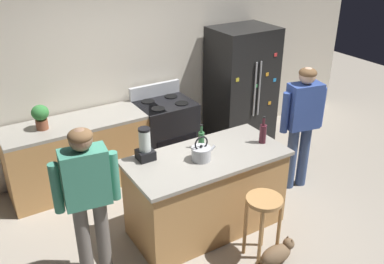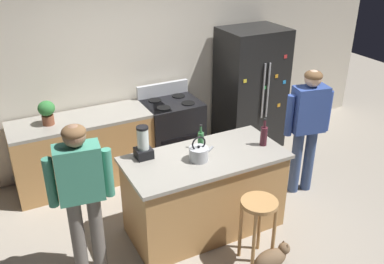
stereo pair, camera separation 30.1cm
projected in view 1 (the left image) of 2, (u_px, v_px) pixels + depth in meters
name	position (u px, v px, depth m)	size (l,w,h in m)	color
ground_plane	(206.00, 226.00, 4.83)	(14.00, 14.00, 0.00)	#9E9384
back_wall	(128.00, 67.00, 5.73)	(8.00, 0.10, 2.70)	beige
kitchen_island	(206.00, 192.00, 4.62)	(1.70, 0.82, 0.91)	#B7844C
back_counter_run	(88.00, 152.00, 5.44)	(2.00, 0.64, 0.91)	#B7844C
refrigerator	(241.00, 88.00, 6.32)	(0.90, 0.73, 1.79)	black
stove_range	(165.00, 132.00, 5.93)	(0.76, 0.65, 1.09)	black
person_by_island_left	(87.00, 192.00, 3.73)	(0.60, 0.27, 1.59)	#66605B
person_by_sink_right	(302.00, 118.00, 5.16)	(0.60, 0.29, 1.60)	#384C7A
bar_stool	(263.00, 212.00, 4.15)	(0.36, 0.36, 0.71)	#B7844C
cat	(277.00, 253.00, 4.27)	(0.52, 0.18, 0.26)	brown
potted_plant	(41.00, 115.00, 4.93)	(0.20, 0.20, 0.30)	brown
blender_appliance	(145.00, 146.00, 4.30)	(0.17, 0.17, 0.35)	black
bottle_wine	(263.00, 133.00, 4.64)	(0.08, 0.08, 0.32)	#471923
bottle_olive_oil	(201.00, 139.00, 4.54)	(0.07, 0.07, 0.28)	#2D6638
tea_kettle	(201.00, 153.00, 4.32)	(0.28, 0.20, 0.27)	#B7BABF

